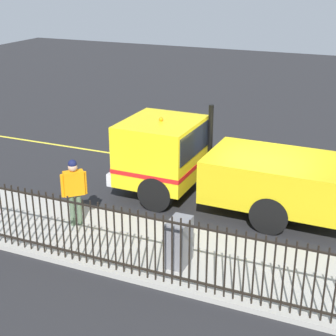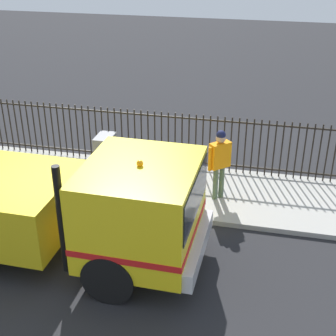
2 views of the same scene
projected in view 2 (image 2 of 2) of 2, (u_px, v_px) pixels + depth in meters
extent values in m
plane|color=#232326|center=(11.00, 247.00, 9.95)|extent=(55.88, 55.88, 0.00)
cube|color=#A3A099|center=(69.00, 177.00, 12.56)|extent=(2.62, 25.40, 0.12)
cube|color=yellow|center=(141.00, 208.00, 8.79)|extent=(2.28, 2.03, 1.70)
cube|color=black|center=(141.00, 190.00, 8.62)|extent=(2.10, 2.07, 0.75)
cube|color=silver|center=(198.00, 248.00, 8.88)|extent=(2.14, 0.23, 0.36)
cube|color=red|center=(142.00, 225.00, 8.96)|extent=(2.30, 2.05, 0.12)
cylinder|color=black|center=(142.00, 216.00, 10.11)|extent=(0.32, 0.96, 0.96)
cylinder|color=black|center=(109.00, 277.00, 8.37)|extent=(0.32, 0.96, 0.96)
cylinder|color=black|center=(10.00, 199.00, 10.76)|extent=(0.32, 0.96, 0.96)
sphere|color=orange|center=(140.00, 163.00, 8.38)|extent=(0.12, 0.12, 0.12)
cylinder|color=black|center=(62.00, 220.00, 8.10)|extent=(0.14, 0.14, 2.05)
cube|color=orange|center=(220.00, 155.00, 11.02)|extent=(0.49, 0.50, 0.61)
sphere|color=tan|center=(221.00, 138.00, 10.83)|extent=(0.23, 0.23, 0.23)
sphere|color=#14193F|center=(221.00, 135.00, 10.79)|extent=(0.21, 0.21, 0.21)
cylinder|color=#4C6047|center=(221.00, 182.00, 11.38)|extent=(0.12, 0.12, 0.82)
cylinder|color=#4C6047|center=(215.00, 183.00, 11.30)|extent=(0.12, 0.12, 0.82)
cylinder|color=orange|center=(229.00, 154.00, 11.16)|extent=(0.09, 0.09, 0.58)
cylinder|color=orange|center=(210.00, 159.00, 10.91)|extent=(0.09, 0.09, 0.58)
cylinder|color=black|center=(335.00, 154.00, 11.89)|extent=(0.04, 0.04, 1.52)
cylinder|color=black|center=(327.00, 154.00, 11.93)|extent=(0.04, 0.04, 1.52)
cylinder|color=black|center=(319.00, 153.00, 11.97)|extent=(0.04, 0.04, 1.52)
cylinder|color=black|center=(312.00, 152.00, 12.00)|extent=(0.04, 0.04, 1.52)
cylinder|color=black|center=(304.00, 152.00, 12.04)|extent=(0.04, 0.04, 1.52)
cylinder|color=black|center=(297.00, 151.00, 12.08)|extent=(0.04, 0.04, 1.52)
cylinder|color=black|center=(289.00, 150.00, 12.11)|extent=(0.04, 0.04, 1.52)
cylinder|color=black|center=(282.00, 150.00, 12.15)|extent=(0.04, 0.04, 1.52)
cylinder|color=black|center=(274.00, 149.00, 12.18)|extent=(0.04, 0.04, 1.52)
cylinder|color=black|center=(267.00, 148.00, 12.22)|extent=(0.04, 0.04, 1.52)
cylinder|color=black|center=(260.00, 148.00, 12.26)|extent=(0.04, 0.04, 1.52)
cylinder|color=black|center=(252.00, 147.00, 12.29)|extent=(0.04, 0.04, 1.52)
cylinder|color=black|center=(245.00, 146.00, 12.33)|extent=(0.04, 0.04, 1.52)
cylinder|color=black|center=(238.00, 146.00, 12.37)|extent=(0.04, 0.04, 1.52)
cylinder|color=black|center=(231.00, 145.00, 12.40)|extent=(0.04, 0.04, 1.52)
cylinder|color=black|center=(224.00, 144.00, 12.44)|extent=(0.04, 0.04, 1.52)
cylinder|color=black|center=(217.00, 144.00, 12.47)|extent=(0.04, 0.04, 1.52)
cylinder|color=black|center=(210.00, 143.00, 12.51)|extent=(0.04, 0.04, 1.52)
cylinder|color=black|center=(203.00, 142.00, 12.55)|extent=(0.04, 0.04, 1.52)
cylinder|color=black|center=(196.00, 142.00, 12.58)|extent=(0.04, 0.04, 1.52)
cylinder|color=black|center=(189.00, 141.00, 12.62)|extent=(0.04, 0.04, 1.52)
cylinder|color=black|center=(182.00, 141.00, 12.66)|extent=(0.04, 0.04, 1.52)
cylinder|color=black|center=(175.00, 140.00, 12.69)|extent=(0.04, 0.04, 1.52)
cylinder|color=black|center=(168.00, 139.00, 12.73)|extent=(0.04, 0.04, 1.52)
cylinder|color=black|center=(162.00, 139.00, 12.76)|extent=(0.04, 0.04, 1.52)
cylinder|color=black|center=(155.00, 138.00, 12.80)|extent=(0.04, 0.04, 1.52)
cylinder|color=black|center=(148.00, 138.00, 12.84)|extent=(0.04, 0.04, 1.52)
cylinder|color=black|center=(142.00, 137.00, 12.87)|extent=(0.04, 0.04, 1.52)
cylinder|color=black|center=(135.00, 136.00, 12.91)|extent=(0.04, 0.04, 1.52)
cylinder|color=black|center=(128.00, 136.00, 12.95)|extent=(0.04, 0.04, 1.52)
cylinder|color=black|center=(122.00, 135.00, 12.98)|extent=(0.04, 0.04, 1.52)
cylinder|color=black|center=(115.00, 135.00, 13.02)|extent=(0.04, 0.04, 1.52)
cylinder|color=black|center=(109.00, 134.00, 13.06)|extent=(0.04, 0.04, 1.52)
cylinder|color=black|center=(103.00, 133.00, 13.09)|extent=(0.04, 0.04, 1.52)
cylinder|color=black|center=(96.00, 133.00, 13.13)|extent=(0.04, 0.04, 1.52)
cylinder|color=black|center=(90.00, 132.00, 13.16)|extent=(0.04, 0.04, 1.52)
cylinder|color=black|center=(84.00, 132.00, 13.20)|extent=(0.04, 0.04, 1.52)
cylinder|color=black|center=(77.00, 131.00, 13.24)|extent=(0.04, 0.04, 1.52)
cylinder|color=black|center=(71.00, 131.00, 13.27)|extent=(0.04, 0.04, 1.52)
cylinder|color=black|center=(65.00, 130.00, 13.31)|extent=(0.04, 0.04, 1.52)
cylinder|color=black|center=(59.00, 129.00, 13.35)|extent=(0.04, 0.04, 1.52)
cylinder|color=black|center=(53.00, 129.00, 13.38)|extent=(0.04, 0.04, 1.52)
cylinder|color=black|center=(46.00, 128.00, 13.42)|extent=(0.04, 0.04, 1.52)
cylinder|color=black|center=(40.00, 128.00, 13.45)|extent=(0.04, 0.04, 1.52)
cylinder|color=black|center=(34.00, 127.00, 13.49)|extent=(0.04, 0.04, 1.52)
cylinder|color=black|center=(28.00, 127.00, 13.53)|extent=(0.04, 0.04, 1.52)
cylinder|color=black|center=(22.00, 126.00, 13.56)|extent=(0.04, 0.04, 1.52)
cylinder|color=black|center=(16.00, 126.00, 13.60)|extent=(0.04, 0.04, 1.52)
cylinder|color=black|center=(11.00, 125.00, 13.64)|extent=(0.04, 0.04, 1.52)
cylinder|color=black|center=(5.00, 125.00, 13.67)|extent=(0.04, 0.04, 1.52)
cube|color=black|center=(82.00, 110.00, 12.91)|extent=(0.04, 21.59, 0.04)
cube|color=black|center=(85.00, 151.00, 13.46)|extent=(0.04, 21.59, 0.04)
cube|color=slate|center=(106.00, 154.00, 12.46)|extent=(0.66, 0.42, 1.04)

